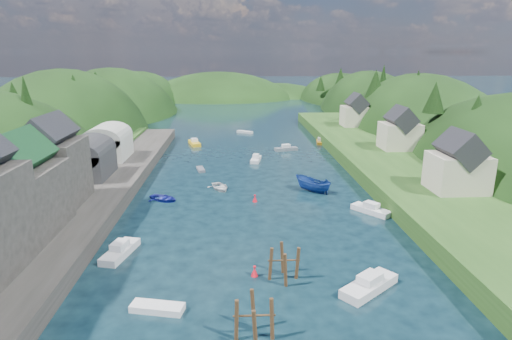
{
  "coord_description": "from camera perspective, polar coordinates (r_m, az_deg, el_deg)",
  "views": [
    {
      "loc": [
        -3.17,
        -32.14,
        20.65
      ],
      "look_at": [
        0.0,
        28.0,
        4.0
      ],
      "focal_mm": 30.0,
      "sensor_mm": 36.0,
      "label": 1
    }
  ],
  "objects": [
    {
      "name": "channel_buoy_near",
      "position": [
        41.84,
        -0.19,
        -13.37
      ],
      "size": [
        0.7,
        0.7,
        1.1
      ],
      "color": "red",
      "rests_on": "ground"
    },
    {
      "name": "boat_sheds",
      "position": [
        76.28,
        -20.39,
        2.85
      ],
      "size": [
        7.0,
        21.0,
        7.5
      ],
      "color": "#2D2D30",
      "rests_on": "quay_left"
    },
    {
      "name": "right_bank_cottages",
      "position": [
        87.57,
        17.95,
        4.97
      ],
      "size": [
        9.0,
        59.24,
        8.41
      ],
      "color": "beige",
      "rests_on": "terrace_right"
    },
    {
      "name": "channel_buoy_far",
      "position": [
        61.13,
        -0.15,
        -3.82
      ],
      "size": [
        0.7,
        0.7,
        1.1
      ],
      "color": "red",
      "rests_on": "ground"
    },
    {
      "name": "moored_boats",
      "position": [
        55.44,
        -1.25,
        -5.67
      ],
      "size": [
        34.98,
        98.7,
        2.38
      ],
      "color": "silver",
      "rests_on": "ground"
    },
    {
      "name": "hillside_left",
      "position": [
        118.54,
        -23.58,
        0.13
      ],
      "size": [
        44.0,
        245.56,
        52.0
      ],
      "color": "black",
      "rests_on": "ground"
    },
    {
      "name": "piling_cluster_near",
      "position": [
        33.46,
        -0.23,
        -19.69
      ],
      "size": [
        3.15,
        2.95,
        3.93
      ],
      "color": "#382314",
      "rests_on": "ground"
    },
    {
      "name": "piling_cluster_far",
      "position": [
        40.97,
        3.74,
        -12.67
      ],
      "size": [
        3.01,
        2.83,
        3.86
      ],
      "color": "#382314",
      "rests_on": "ground"
    },
    {
      "name": "hillside_right",
      "position": [
        120.78,
        20.58,
        1.01
      ],
      "size": [
        36.0,
        245.56,
        48.0
      ],
      "color": "black",
      "rests_on": "ground"
    },
    {
      "name": "ground",
      "position": [
        84.76,
        -0.78,
        1.35
      ],
      "size": [
        600.0,
        600.0,
        0.0
      ],
      "primitive_type": "plane",
      "color": "black",
      "rests_on": "ground"
    },
    {
      "name": "terrace_left_grass",
      "position": [
        62.21,
        -29.51,
        -4.81
      ],
      "size": [
        12.0,
        110.0,
        2.5
      ],
      "primitive_type": "cube",
      "color": "#234719",
      "rests_on": "ground"
    },
    {
      "name": "hill_trees",
      "position": [
        97.72,
        -0.44,
        9.89
      ],
      "size": [
        92.41,
        149.68,
        12.14
      ],
      "color": "black",
      "rests_on": "ground"
    },
    {
      "name": "quay_left",
      "position": [
        59.49,
        -23.42,
        -5.17
      ],
      "size": [
        12.0,
        110.0,
        2.0
      ],
      "primitive_type": "cube",
      "color": "#2D2B28",
      "rests_on": "ground"
    },
    {
      "name": "terrace_right",
      "position": [
        79.86,
        17.74,
        0.61
      ],
      "size": [
        16.0,
        120.0,
        2.4
      ],
      "primitive_type": "cube",
      "color": "#234719",
      "rests_on": "ground"
    },
    {
      "name": "far_hills",
      "position": [
        208.58,
        -1.79,
        6.77
      ],
      "size": [
        103.0,
        68.0,
        44.0
      ],
      "color": "black",
      "rests_on": "ground"
    }
  ]
}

